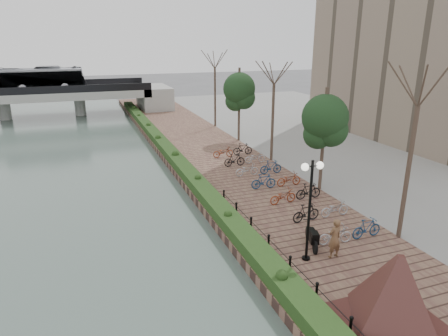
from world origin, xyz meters
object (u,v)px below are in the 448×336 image
granite_monument (396,292)px  pedestrian (335,238)px  lamppost (311,189)px  motorcycle (312,236)px

granite_monument → pedestrian: size_ratio=2.40×
lamppost → pedestrian: 2.70m
lamppost → pedestrian: size_ratio=2.47×
granite_monument → pedestrian: granite_monument is taller
granite_monument → motorcycle: size_ratio=2.60×
motorcycle → pedestrian: 1.31m
granite_monument → motorcycle: bearing=85.8°
lamppost → granite_monument: bearing=-85.0°
motorcycle → pedestrian: (0.39, -1.19, 0.39)m
lamppost → motorcycle: size_ratio=2.68×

